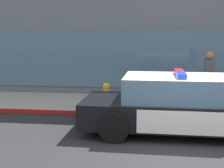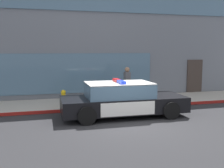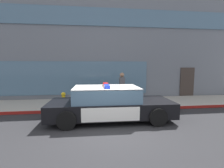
# 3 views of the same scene
# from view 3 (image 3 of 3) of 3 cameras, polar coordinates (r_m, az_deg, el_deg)

# --- Properties ---
(ground) EXTENTS (48.00, 48.00, 0.00)m
(ground) POSITION_cam_3_polar(r_m,az_deg,el_deg) (5.81, -0.89, -16.20)
(ground) COLOR #262628
(sidewalk) EXTENTS (48.00, 2.69, 0.15)m
(sidewalk) POSITION_cam_3_polar(r_m,az_deg,el_deg) (9.42, -3.42, -6.83)
(sidewalk) COLOR #A39E93
(sidewalk) RESTS_ON ground
(curb_red_paint) EXTENTS (28.80, 0.04, 0.14)m
(curb_red_paint) POSITION_cam_3_polar(r_m,az_deg,el_deg) (8.11, -2.79, -9.02)
(curb_red_paint) COLOR maroon
(curb_red_paint) RESTS_ON ground
(storefront_building) EXTENTS (24.41, 10.24, 7.27)m
(storefront_building) POSITION_cam_3_polar(r_m,az_deg,el_deg) (15.70, -10.16, 11.45)
(storefront_building) COLOR slate
(storefront_building) RESTS_ON ground
(police_cruiser) EXTENTS (5.03, 2.14, 1.49)m
(police_cruiser) POSITION_cam_3_polar(r_m,az_deg,el_deg) (6.79, -0.84, -6.83)
(police_cruiser) COLOR black
(police_cruiser) RESTS_ON ground
(fire_hydrant) EXTENTS (0.34, 0.39, 0.73)m
(fire_hydrant) POSITION_cam_3_polar(r_m,az_deg,el_deg) (8.83, -16.49, -5.15)
(fire_hydrant) COLOR gold
(fire_hydrant) RESTS_ON sidewalk
(pedestrian_on_sidewalk) EXTENTS (0.28, 0.41, 1.71)m
(pedestrian_on_sidewalk) POSITION_cam_3_polar(r_m,az_deg,el_deg) (8.84, 3.48, -1.52)
(pedestrian_on_sidewalk) COLOR #23232D
(pedestrian_on_sidewalk) RESTS_ON sidewalk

